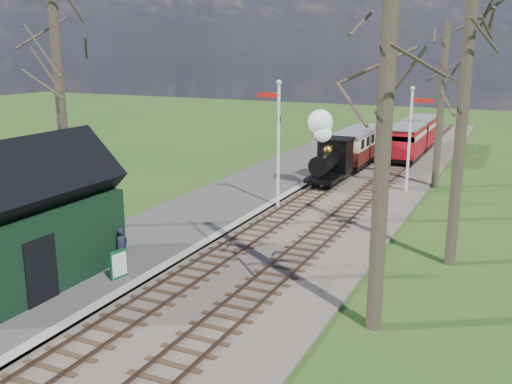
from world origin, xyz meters
The scene contains 19 objects.
ground centered at (0.00, 0.00, 0.00)m, with size 140.00×140.00×0.00m, color #28541A.
distant_hills centered at (1.40, 64.38, -16.21)m, with size 114.40×48.00×22.02m.
ballast_bed centered at (1.30, 22.00, 0.05)m, with size 8.00×60.00×0.10m, color brown.
track_near centered at (0.00, 22.00, 0.10)m, with size 1.60×60.00×0.15m.
track_far centered at (2.60, 22.00, 0.10)m, with size 1.60×60.00×0.15m.
platform centered at (-3.50, 14.00, 0.10)m, with size 5.00×44.00×0.20m, color #474442.
coping_strip centered at (-1.20, 14.00, 0.10)m, with size 0.40×44.00×0.21m, color #B2AD9E.
station_shed centered at (-4.30, 4.00, 2.27)m, with size 3.25×6.30×4.78m.
semaphore_near centered at (-0.77, 16.00, 3.62)m, with size 1.22×0.24×6.22m.
semaphore_far centered at (4.37, 22.00, 3.35)m, with size 1.22×0.24×5.72m.
bare_trees centered at (1.33, 10.10, 5.21)m, with size 15.51×22.39×12.00m.
fence_line centered at (0.30, 36.00, 0.55)m, with size 12.60×0.08×1.00m.
locomotive centered at (-0.01, 21.60, 1.99)m, with size 1.71×4.00×4.29m.
coach centered at (0.00, 27.67, 1.46)m, with size 2.00×6.86×2.11m.
red_carriage_a centered at (2.60, 30.53, 1.43)m, with size 1.95×4.82×2.05m.
red_carriage_b centered at (2.60, 36.03, 1.43)m, with size 1.95×4.82×2.05m.
sign_board centered at (-1.91, 5.46, 0.68)m, with size 0.24×0.66×0.97m.
bench centered at (-3.36, 4.96, 0.56)m, with size 0.66×1.40×0.77m.
person centered at (-2.57, 6.50, 0.86)m, with size 0.48×0.32×1.32m, color #1B1E32.
Camera 1 is at (9.76, -8.58, 7.60)m, focal length 40.00 mm.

